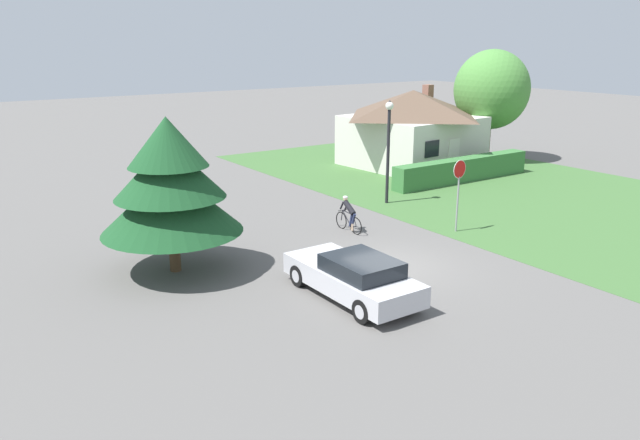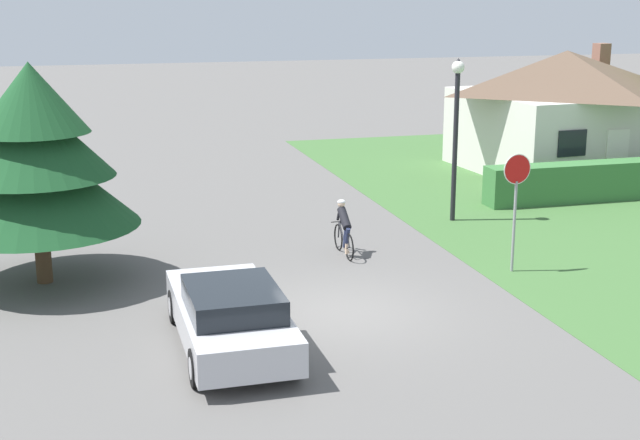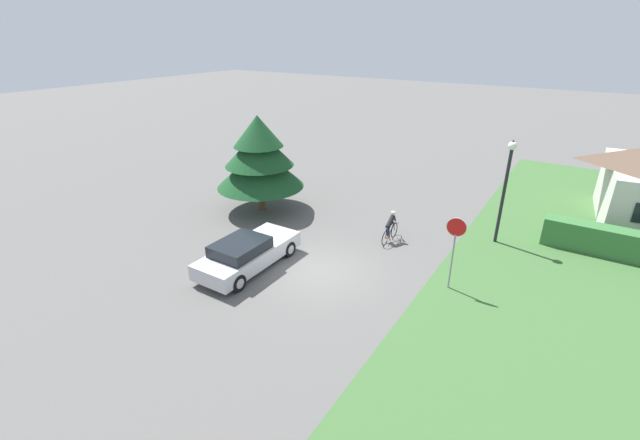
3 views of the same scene
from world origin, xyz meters
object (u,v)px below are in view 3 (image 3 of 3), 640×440
at_px(cyclist, 390,227).
at_px(stop_sign, 455,239).
at_px(street_lamp, 507,178).
at_px(conifer_tall_near, 259,157).
at_px(sedan_left_lane, 247,253).

relative_size(cyclist, stop_sign, 0.59).
bearing_deg(street_lamp, stop_sign, -97.26).
distance_m(cyclist, street_lamp, 5.42).
relative_size(street_lamp, conifer_tall_near, 0.93).
relative_size(sedan_left_lane, stop_sign, 1.63).
xyz_separation_m(cyclist, stop_sign, (3.51, -2.43, 1.36)).
bearing_deg(conifer_tall_near, street_lamp, 13.74).
height_order(sedan_left_lane, conifer_tall_near, conifer_tall_near).
relative_size(sedan_left_lane, cyclist, 2.77).
bearing_deg(stop_sign, cyclist, -39.91).
height_order(cyclist, street_lamp, street_lamp).
distance_m(stop_sign, conifer_tall_near, 11.12).
xyz_separation_m(street_lamp, conifer_tall_near, (-11.50, -2.81, -0.12)).
relative_size(cyclist, street_lamp, 0.36).
bearing_deg(conifer_tall_near, sedan_left_lane, -55.72).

